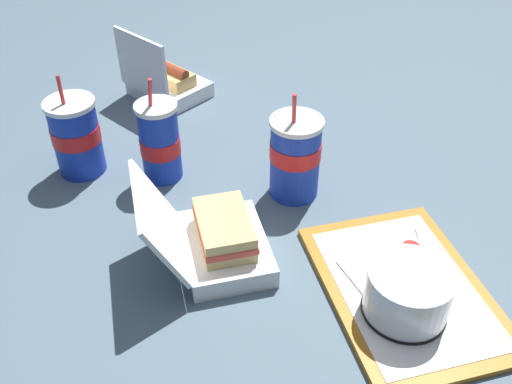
# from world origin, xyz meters

# --- Properties ---
(ground_plane) EXTENTS (3.20, 3.20, 0.00)m
(ground_plane) POSITION_xyz_m (0.00, 0.00, 0.00)
(ground_plane) COLOR #4C6070
(food_tray) EXTENTS (0.41, 0.32, 0.01)m
(food_tray) POSITION_xyz_m (0.25, 0.24, 0.01)
(food_tray) COLOR #A56619
(food_tray) RESTS_ON ground_plane
(cake_container) EXTENTS (0.14, 0.14, 0.08)m
(cake_container) POSITION_xyz_m (0.30, 0.22, 0.05)
(cake_container) COLOR black
(cake_container) RESTS_ON food_tray
(ketchup_cup) EXTENTS (0.04, 0.04, 0.02)m
(ketchup_cup) POSITION_xyz_m (0.18, 0.26, 0.03)
(ketchup_cup) COLOR white
(ketchup_cup) RESTS_ON food_tray
(napkin_stack) EXTENTS (0.13, 0.13, 0.00)m
(napkin_stack) POSITION_xyz_m (0.21, 0.19, 0.02)
(napkin_stack) COLOR white
(napkin_stack) RESTS_ON food_tray
(plastic_fork) EXTENTS (0.11, 0.03, 0.00)m
(plastic_fork) POSITION_xyz_m (0.16, 0.29, 0.02)
(plastic_fork) COLOR white
(plastic_fork) RESTS_ON food_tray
(clamshell_hotdog_front) EXTENTS (0.24, 0.24, 0.19)m
(clamshell_hotdog_front) POSITION_xyz_m (-0.47, -0.20, 0.04)
(clamshell_hotdog_front) COLOR white
(clamshell_hotdog_front) RESTS_ON ground_plane
(clamshell_sandwich_corner) EXTENTS (0.23, 0.25, 0.17)m
(clamshell_sandwich_corner) POSITION_xyz_m (0.14, -0.08, 0.04)
(clamshell_sandwich_corner) COLOR white
(clamshell_sandwich_corner) RESTS_ON ground_plane
(soda_cup_left) EXTENTS (0.11, 0.11, 0.23)m
(soda_cup_left) POSITION_xyz_m (-0.04, 0.08, 0.09)
(soda_cup_left) COLOR #1938B7
(soda_cup_left) RESTS_ON ground_plane
(soda_cup_right) EXTENTS (0.09, 0.09, 0.23)m
(soda_cup_right) POSITION_xyz_m (-0.12, -0.19, 0.09)
(soda_cup_right) COLOR #1938B7
(soda_cup_right) RESTS_ON ground_plane
(soda_cup_corner) EXTENTS (0.11, 0.11, 0.23)m
(soda_cup_corner) POSITION_xyz_m (-0.15, -0.37, 0.09)
(soda_cup_corner) COLOR #1938B7
(soda_cup_corner) RESTS_ON ground_plane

